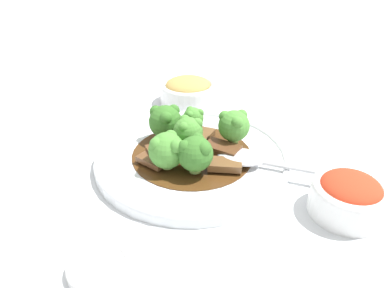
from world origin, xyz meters
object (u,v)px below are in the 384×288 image
Objects in this scene: beef_strip_4 at (222,150)px; broccoli_floret_1 at (193,118)px; main_plate at (192,157)px; beef_strip_0 at (154,159)px; beef_strip_2 at (199,137)px; side_bowl_appetizer at (188,91)px; broccoli_floret_0 at (195,153)px; serving_spoon at (249,159)px; side_bowl_kimchi at (349,196)px; beef_strip_1 at (223,166)px; sauce_dish at (99,267)px; broccoli_floret_3 at (168,150)px; broccoli_floret_5 at (234,125)px; broccoli_floret_2 at (165,121)px; beef_strip_3 at (169,148)px; broccoli_floret_4 at (189,131)px.

broccoli_floret_1 is at bearing 165.62° from beef_strip_4.
beef_strip_0 is (-0.02, -0.06, 0.01)m from main_plate.
beef_strip_2 reaches higher than main_plate.
beef_strip_0 is at bearing -59.06° from side_bowl_appetizer.
side_bowl_appetizer is at bearing 134.30° from broccoli_floret_0.
serving_spoon is 0.15m from side_bowl_kimchi.
main_plate is at bearing -168.87° from side_bowl_kimchi.
sauce_dish is (0.00, -0.23, -0.02)m from beef_strip_1.
side_bowl_kimchi reaches higher than serving_spoon.
broccoli_floret_3 reaches higher than beef_strip_2.
broccoli_floret_2 is at bearing -151.01° from broccoli_floret_5.
beef_strip_3 is at bearing -142.67° from beef_strip_4.
serving_spoon is at bearing -28.46° from side_bowl_appetizer.
broccoli_floret_2 is 0.28m from sauce_dish.
side_bowl_kimchi is (0.23, 0.10, -0.02)m from broccoli_floret_3.
sauce_dish is (0.03, -0.26, -0.02)m from beef_strip_4.
broccoli_floret_1 is (-0.08, 0.02, 0.02)m from beef_strip_4.
broccoli_floret_0 is at bearing 28.27° from broccoli_floret_3.
broccoli_floret_1 is 0.05m from broccoli_floret_2.
broccoli_floret_5 is at bearing 28.99° from broccoli_floret_2.
beef_strip_0 is at bearing -116.91° from broccoli_floret_5.
broccoli_floret_3 is at bearing -131.54° from serving_spoon.
broccoli_floret_2 is at bearing 177.18° from broccoli_floret_4.
broccoli_floret_1 is (-0.08, 0.08, -0.00)m from broccoli_floret_0.
beef_strip_4 is at bearing -14.38° from broccoli_floret_1.
main_plate is at bearing 106.76° from sauce_dish.
beef_strip_2 is at bearing 172.75° from beef_strip_4.
main_plate is at bearing -17.63° from broccoli_floret_4.
broccoli_floret_3 is (0.00, -0.06, 0.04)m from main_plate.
beef_strip_1 is 0.28× the size of serving_spoon.
side_bowl_kimchi is at bearing 59.71° from sauce_dish.
beef_strip_2 is 0.10m from serving_spoon.
broccoli_floret_0 is 0.06m from broccoli_floret_4.
broccoli_floret_2 is at bearing -119.71° from broccoli_floret_1.
serving_spoon is at bearing 19.63° from broccoli_floret_4.
beef_strip_0 is 0.09m from beef_strip_2.
broccoli_floret_5 is at bearing 175.72° from side_bowl_kimchi.
beef_strip_4 reaches higher than main_plate.
side_bowl_kimchi reaches higher than beef_strip_1.
serving_spoon reaches higher than sauce_dish.
side_bowl_kimchi is 0.82× the size of side_bowl_appetizer.
beef_strip_0 is 0.14m from broccoli_floret_5.
beef_strip_2 is at bearing -153.35° from broccoli_floret_5.
beef_strip_1 is 0.58× the size of side_bowl_kimchi.
broccoli_floret_3 reaches higher than beef_strip_0.
broccoli_floret_1 is (-0.01, 0.11, 0.03)m from beef_strip_0.
beef_strip_4 reaches higher than sauce_dish.
beef_strip_3 is (-0.03, -0.02, 0.02)m from main_plate.
main_plate is 6.50× the size of broccoli_floret_1.
broccoli_floret_2 is 0.15m from serving_spoon.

